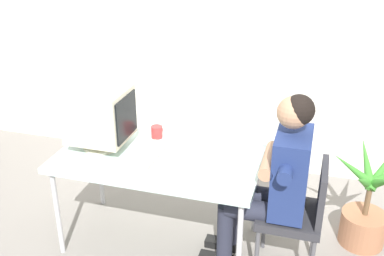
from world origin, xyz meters
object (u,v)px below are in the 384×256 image
at_px(person_seated, 275,178).
at_px(desk_mug, 157,132).
at_px(office_chair, 299,211).
at_px(crt_monitor, 100,115).
at_px(potted_plant, 366,210).
at_px(keyboard, 146,155).
at_px(desk, 159,162).

xyz_separation_m(person_seated, desk_mug, (-0.93, 0.32, 0.06)).
bearing_deg(office_chair, crt_monitor, 177.75).
bearing_deg(potted_plant, office_chair, -136.68).
bearing_deg(crt_monitor, keyboard, -8.53).
relative_size(crt_monitor, person_seated, 0.34).
bearing_deg(desk, desk_mug, 112.20).
distance_m(office_chair, person_seated, 0.28).
xyz_separation_m(crt_monitor, person_seated, (1.25, -0.06, -0.27)).
bearing_deg(potted_plant, person_seated, -145.56).
height_order(desk, person_seated, person_seated).
height_order(keyboard, desk_mug, desk_mug).
xyz_separation_m(desk, crt_monitor, (-0.44, 0.02, 0.30)).
distance_m(desk, office_chair, 1.01).
bearing_deg(desk_mug, person_seated, -18.87).
bearing_deg(crt_monitor, office_chair, -2.25).
relative_size(desk, desk_mug, 14.92).
xyz_separation_m(desk, desk_mug, (-0.11, 0.28, 0.09)).
bearing_deg(office_chair, person_seated, 180.00).
xyz_separation_m(crt_monitor, desk_mug, (0.32, 0.26, -0.21)).
bearing_deg(desk, office_chair, -2.08).
distance_m(office_chair, potted_plant, 0.67).
bearing_deg(keyboard, crt_monitor, 171.47).
bearing_deg(desk_mug, potted_plant, 4.52).
height_order(desk, potted_plant, potted_plant).
bearing_deg(keyboard, desk_mug, 95.96).
bearing_deg(office_chair, keyboard, 179.86).
bearing_deg(person_seated, desk_mug, 161.13).
bearing_deg(potted_plant, desk_mug, -175.48).
distance_m(keyboard, potted_plant, 1.66).
bearing_deg(keyboard, person_seated, -0.16).
height_order(person_seated, potted_plant, person_seated).
height_order(crt_monitor, keyboard, crt_monitor).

